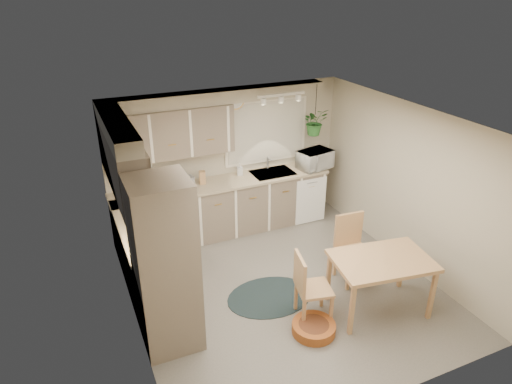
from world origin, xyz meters
The scene contains 35 objects.
floor centered at (0.00, 0.00, 0.00)m, with size 4.20×4.20×0.00m, color slate.
ceiling centered at (0.00, 0.00, 2.40)m, with size 4.20×4.20×0.00m, color white.
wall_back centered at (0.00, 2.10, 1.20)m, with size 4.00×0.04×2.40m, color #B7AE97.
wall_front centered at (0.00, -2.10, 1.20)m, with size 4.00×0.04×2.40m, color #B7AE97.
wall_left centered at (-2.00, 0.00, 1.20)m, with size 0.04×4.20×2.40m, color #B7AE97.
wall_right centered at (2.00, 0.00, 1.20)m, with size 0.04×4.20×2.40m, color #B7AE97.
base_cab_left centered at (-1.70, 0.88, 0.45)m, with size 0.60×1.85×0.90m, color gray.
base_cab_back centered at (-0.20, 1.80, 0.45)m, with size 3.60×0.60×0.90m, color gray.
counter_left centered at (-1.69, 0.88, 0.92)m, with size 0.64×1.89×0.04m, color beige.
counter_back centered at (-0.20, 1.79, 0.92)m, with size 3.64×0.64×0.04m, color beige.
oven_stack centered at (-1.68, -0.38, 1.05)m, with size 0.65×0.65×2.10m, color gray.
wall_oven_face centered at (-1.35, -0.38, 1.05)m, with size 0.02×0.56×0.58m, color white.
upper_cab_left centered at (-1.82, 1.00, 1.83)m, with size 0.35×2.00×0.75m, color gray.
upper_cab_back centered at (-1.00, 1.93, 1.83)m, with size 2.00×0.35×0.75m, color gray.
soffit_left centered at (-1.85, 1.00, 2.30)m, with size 0.30×2.00×0.20m, color #B7AE97.
soffit_back centered at (-0.20, 1.95, 2.30)m, with size 3.60×0.30×0.20m, color #B7AE97.
cooktop centered at (-1.68, 0.30, 0.94)m, with size 0.52×0.58×0.02m, color white.
range_hood centered at (-1.70, 0.30, 1.40)m, with size 0.40×0.60×0.14m, color white.
window_blinds centered at (0.70, 2.07, 1.60)m, with size 1.40×0.02×1.00m, color white.
window_frame centered at (0.70, 2.08, 1.60)m, with size 1.50×0.02×1.10m, color white.
sink centered at (0.70, 1.80, 0.90)m, with size 0.70×0.48×0.10m, color #AAACB2.
dishwasher_front centered at (1.30, 1.49, 0.42)m, with size 0.58×0.01×0.83m, color white.
track_light_bar centered at (0.70, 1.55, 2.33)m, with size 0.80×0.04×0.04m, color white.
wall_clock centered at (0.15, 2.07, 2.18)m, with size 0.30×0.30×0.03m, color #EAAF52.
dining_table centered at (0.92, -0.89, 0.38)m, with size 1.21×0.81×0.76m, color tan.
chair_left centered at (0.08, -0.70, 0.46)m, with size 0.43×0.43×0.92m, color tan.
chair_back centered at (1.00, -0.23, 0.49)m, with size 0.46×0.46×0.97m, color tan.
braided_rug centered at (-0.26, -0.12, 0.01)m, with size 1.18×0.88×0.01m, color black.
pet_bed centered at (-0.06, -0.95, 0.06)m, with size 0.54×0.54×0.12m, color #A05120.
microwave centered at (1.46, 1.70, 1.14)m, with size 0.58×0.32×0.39m, color white.
soap_bottle centered at (0.16, 1.95, 0.99)m, with size 0.09×0.20×0.09m, color white.
hanging_plant centered at (1.42, 1.70, 1.73)m, with size 0.41×0.45×0.35m, color #276126.
coffee_maker centered at (-1.02, 1.80, 1.10)m, with size 0.18×0.22×0.32m, color black.
toaster centered at (-0.84, 1.82, 1.03)m, with size 0.29×0.17×0.18m, color #AAACB2.
knife_block centered at (-0.53, 1.85, 1.05)m, with size 0.10×0.10×0.22m, color tan.
Camera 1 is at (-2.47, -4.63, 3.93)m, focal length 32.00 mm.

